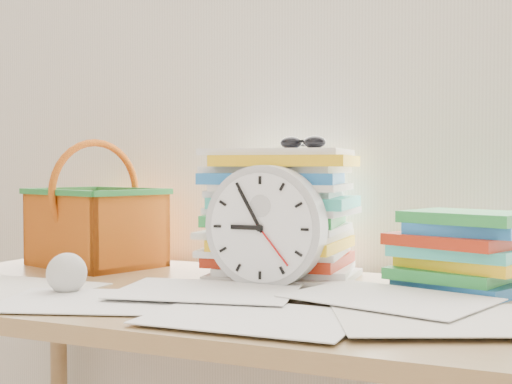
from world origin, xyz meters
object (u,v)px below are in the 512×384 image
at_px(desk, 228,331).
at_px(clock, 266,227).
at_px(book_stack, 460,251).
at_px(paper_stack, 281,214).
at_px(basket, 96,204).

xyz_separation_m(desk, clock, (0.05, 0.07, 0.20)).
bearing_deg(desk, book_stack, 24.27).
xyz_separation_m(paper_stack, basket, (-0.48, -0.01, 0.01)).
bearing_deg(paper_stack, desk, -98.11).
relative_size(paper_stack, basket, 1.07).
distance_m(book_stack, basket, 0.85).
relative_size(desk, paper_stack, 4.45).
bearing_deg(desk, paper_stack, 81.89).
distance_m(desk, basket, 0.54).
bearing_deg(clock, desk, -125.86).
bearing_deg(paper_stack, book_stack, -3.19).
distance_m(paper_stack, clock, 0.14).
xyz_separation_m(book_stack, basket, (-0.85, 0.01, 0.07)).
bearing_deg(book_stack, basket, 179.15).
bearing_deg(desk, basket, 156.54).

